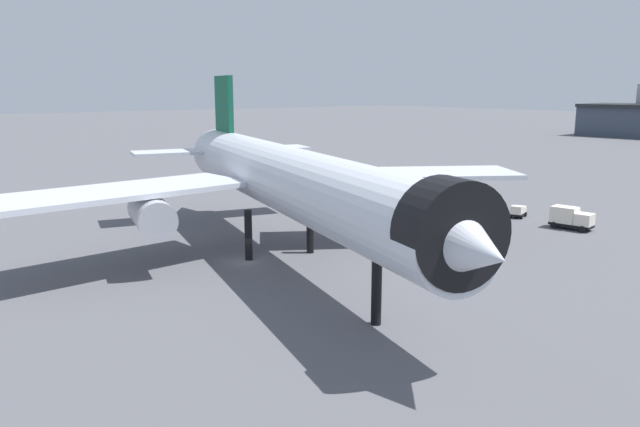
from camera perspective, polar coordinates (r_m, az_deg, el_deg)
ground at (r=69.83m, az=-6.76°, el=-4.35°), size 900.00×900.00×0.00m
airliner_near_gate at (r=67.02m, az=-2.98°, el=3.02°), size 69.78×62.38×20.66m
service_truck_front at (r=91.13m, az=22.11°, el=-0.35°), size 5.80×3.33×3.00m
baggage_tug_wing at (r=96.83m, az=17.79°, el=0.23°), size 2.76×3.55×1.85m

